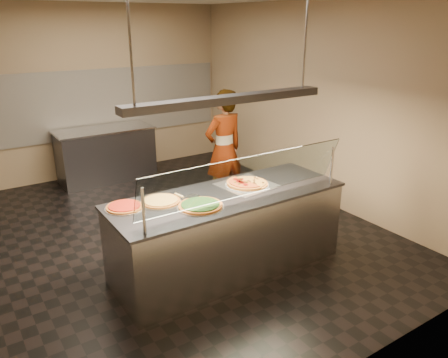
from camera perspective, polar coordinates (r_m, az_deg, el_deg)
ground at (r=5.99m, az=-6.76°, el=-7.03°), size 5.00×6.00×0.02m
wall_back at (r=8.25m, az=-16.87°, el=10.79°), size 5.00×0.02×3.00m
wall_front at (r=3.17m, az=17.50°, el=-3.09°), size 5.00×0.02×3.00m
wall_right at (r=6.93m, az=11.82°, el=9.61°), size 0.02×6.00×3.00m
tile_band at (r=8.25m, az=-16.67°, el=9.40°), size 4.90×0.02×1.20m
serving_counter at (r=4.92m, az=0.53°, el=-6.94°), size 2.63×0.94×0.93m
sneeze_guard at (r=4.36m, az=3.06°, el=0.28°), size 2.39×0.18×0.54m
perforated_tray at (r=4.98m, az=3.00°, el=-0.73°), size 0.62×0.62×0.01m
half_pizza_pepperoni at (r=4.91m, az=1.94°, el=-0.68°), size 0.28×0.49×0.05m
half_pizza_sausage at (r=5.04m, az=4.07°, el=-0.27°), size 0.28×0.49×0.04m
pizza_spinach at (r=4.40m, az=-3.11°, el=-3.45°), size 0.48×0.48×0.03m
pizza_cheese at (r=4.56m, az=-8.28°, el=-2.82°), size 0.43×0.43×0.03m
pizza_tomato at (r=4.48m, az=-12.87°, el=-3.54°), size 0.39×0.39×0.03m
pizza_spatula at (r=4.63m, az=-5.20°, el=-2.15°), size 0.21×0.23×0.02m
prep_table at (r=8.04m, az=-15.15°, el=3.15°), size 1.66×0.74×0.93m
worker at (r=6.49m, az=-0.02°, el=3.84°), size 0.68×0.47×1.79m
heat_lamp_housing at (r=4.45m, az=0.59°, el=10.35°), size 2.30×0.18×0.08m
lamp_rod_left at (r=3.93m, az=-12.13°, el=16.65°), size 0.02×0.02×1.01m
lamp_rod_right at (r=5.02m, az=10.59°, el=17.37°), size 0.02×0.02×1.01m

